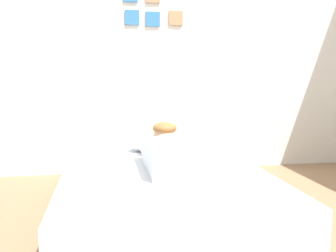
% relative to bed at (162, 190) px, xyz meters
% --- Properties ---
extents(ground_plane, '(12.95, 12.95, 0.00)m').
position_rel_bed_xyz_m(ground_plane, '(0.11, -0.50, -0.17)').
color(ground_plane, '#8C6B4C').
extents(back_wall, '(4.47, 0.12, 2.50)m').
position_rel_bed_xyz_m(back_wall, '(0.11, 1.23, 1.09)').
color(back_wall, silver).
rests_on(back_wall, ground).
extents(bed, '(1.39, 2.03, 0.33)m').
position_rel_bed_xyz_m(bed, '(0.00, 0.00, 0.00)').
color(bed, gray).
rests_on(bed, ground).
extents(pillow, '(0.52, 0.32, 0.11)m').
position_rel_bed_xyz_m(pillow, '(0.06, 0.57, 0.22)').
color(pillow, silver).
rests_on(pillow, bed).
extents(person_lying, '(0.43, 0.92, 0.27)m').
position_rel_bed_xyz_m(person_lying, '(0.09, 0.05, 0.28)').
color(person_lying, silver).
rests_on(person_lying, bed).
extents(coffee_cup, '(0.12, 0.09, 0.07)m').
position_rel_bed_xyz_m(coffee_cup, '(0.25, 0.43, 0.21)').
color(coffee_cup, teal).
rests_on(coffee_cup, bed).
extents(cell_phone, '(0.07, 0.14, 0.01)m').
position_rel_bed_xyz_m(cell_phone, '(0.07, 0.08, 0.17)').
color(cell_phone, black).
rests_on(cell_phone, bed).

